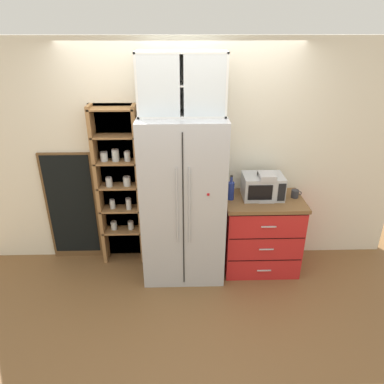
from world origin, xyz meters
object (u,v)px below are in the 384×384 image
Objects in this scene: coffee_maker at (265,186)px; microwave at (262,186)px; mug_charcoal at (295,194)px; chalkboard_menu at (72,207)px; bottle_cobalt at (231,189)px; refrigerator at (183,200)px.

microwave is at bearing 113.56° from coffee_maker.
chalkboard_menu reaches higher than mug_charcoal.
bottle_cobalt is (-0.38, -0.00, -0.03)m from coffee_maker.
coffee_maker is 2.26m from chalkboard_menu.
refrigerator is at bearing -176.64° from coffee_maker.
refrigerator reaches higher than coffee_maker.
chalkboard_menu is (-1.32, 0.31, -0.23)m from refrigerator.
refrigerator is 1.35× the size of chalkboard_menu.
coffee_maker reaches higher than microwave.
microwave is 1.42× the size of coffee_maker.
bottle_cobalt is at bearing -177.99° from mug_charcoal.
microwave is 3.74× the size of mug_charcoal.
microwave is (0.88, 0.09, 0.11)m from refrigerator.
bottle_cobalt is 0.21× the size of chalkboard_menu.
microwave is at bearing -5.57° from chalkboard_menu.
microwave is 0.05m from coffee_maker.
coffee_maker is at bearing -66.44° from microwave.
refrigerator is 15.59× the size of mug_charcoal.
coffee_maker reaches higher than mug_charcoal.
microwave is at bearing 6.15° from refrigerator.
mug_charcoal is at bearing 3.41° from refrigerator.
refrigerator is 5.92× the size of coffee_maker.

